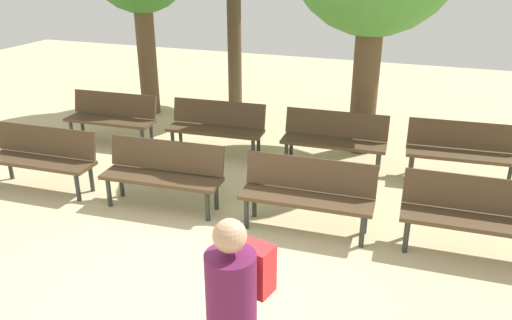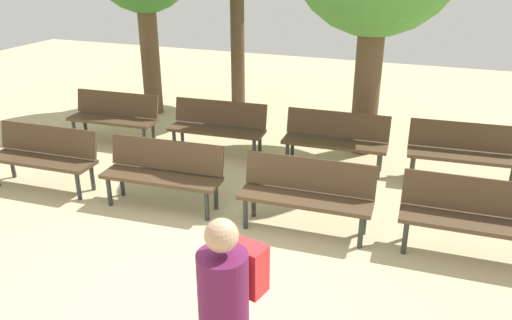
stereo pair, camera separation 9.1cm
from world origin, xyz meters
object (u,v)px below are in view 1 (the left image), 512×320
at_px(bench_r1_c1, 217,125).
at_px(bench_r1_c2, 334,137).
at_px(bench_r1_c0, 112,115).
at_px(bench_r0_c2, 308,191).
at_px(bench_r0_c0, 42,155).
at_px(bench_r0_c1, 163,171).
at_px(bench_r0_c3, 476,212).
at_px(bench_r1_c3, 463,149).
at_px(visitor_with_backpack, 235,311).

height_order(bench_r1_c1, bench_r1_c2, same).
bearing_deg(bench_r1_c0, bench_r0_c2, -26.67).
bearing_deg(bench_r0_c0, bench_r0_c1, 0.05).
bearing_deg(bench_r0_c3, bench_r0_c0, -179.45).
distance_m(bench_r0_c0, bench_r0_c2, 3.82).
bearing_deg(bench_r0_c1, bench_r1_c3, 26.68).
bearing_deg(bench_r1_c3, bench_r0_c3, -91.49).
distance_m(bench_r0_c1, visitor_with_backpack, 3.50).
bearing_deg(bench_r0_c2, bench_r1_c1, 134.72).
bearing_deg(bench_r0_c1, visitor_with_backpack, -55.90).
relative_size(bench_r0_c2, bench_r1_c3, 0.99).
relative_size(bench_r0_c3, bench_r1_c1, 0.99).
height_order(bench_r0_c1, bench_r1_c0, same).
bearing_deg(bench_r1_c3, bench_r0_c2, -134.38).
distance_m(bench_r1_c2, bench_r1_c3, 1.88).
height_order(bench_r1_c1, visitor_with_backpack, visitor_with_backpack).
bearing_deg(bench_r0_c2, visitor_with_backpack, -88.33).
distance_m(bench_r0_c1, bench_r1_c0, 2.73).
distance_m(bench_r0_c2, bench_r1_c3, 2.77).
xyz_separation_m(bench_r0_c2, visitor_with_backpack, (0.19, -2.81, 0.43)).
relative_size(bench_r0_c0, bench_r1_c2, 1.00).
height_order(bench_r0_c3, bench_r1_c2, same).
bearing_deg(bench_r0_c0, bench_r1_c3, 19.45).
bearing_deg(bench_r1_c3, bench_r0_c0, -162.22).
height_order(bench_r0_c1, bench_r1_c2, same).
height_order(bench_r0_c0, bench_r1_c3, same).
distance_m(bench_r1_c0, bench_r1_c2, 3.90).
relative_size(bench_r0_c1, visitor_with_backpack, 0.99).
distance_m(bench_r1_c2, visitor_with_backpack, 4.82).
distance_m(bench_r0_c2, bench_r0_c3, 1.89).
bearing_deg(bench_r1_c1, bench_r0_c2, -46.72).
distance_m(bench_r0_c1, bench_r0_c3, 3.82).
bearing_deg(bench_r0_c3, bench_r0_c1, -179.48).
height_order(bench_r1_c0, bench_r1_c2, same).
bearing_deg(bench_r1_c0, visitor_with_backpack, -50.43).
xyz_separation_m(bench_r0_c0, bench_r1_c2, (3.75, 2.12, 0.00)).
xyz_separation_m(bench_r0_c1, bench_r1_c3, (3.73, 2.17, 0.00)).
distance_m(bench_r0_c3, bench_r1_c1, 4.31).
bearing_deg(bench_r1_c1, bench_r0_c1, -90.67).
bearing_deg(bench_r1_c1, visitor_with_backpack, -68.37).
xyz_separation_m(bench_r0_c2, bench_r1_c0, (-3.97, 1.77, 0.00)).
distance_m(bench_r0_c3, bench_r1_c0, 6.09).
xyz_separation_m(bench_r0_c2, bench_r0_c3, (1.89, 0.10, 0.00)).
xyz_separation_m(bench_r0_c2, bench_r1_c1, (-2.03, 1.90, 0.00)).
bearing_deg(bench_r0_c1, bench_r1_c0, 134.73).
bearing_deg(bench_r0_c1, bench_r1_c1, 89.44).
bearing_deg(bench_r1_c0, bench_r0_c0, -88.26).
bearing_deg(bench_r1_c2, bench_r1_c1, 179.96).
bearing_deg(bench_r0_c0, bench_r1_c2, 27.12).
relative_size(bench_r0_c0, visitor_with_backpack, 0.98).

